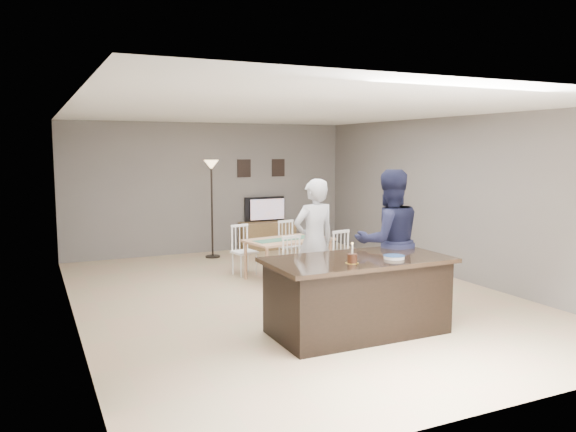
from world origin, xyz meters
name	(u,v)px	position (x,y,z in m)	size (l,w,h in m)	color
floor	(292,296)	(0.00, 0.00, 0.00)	(8.00, 8.00, 0.00)	tan
room_shell	(292,183)	(0.00, 0.00, 1.68)	(8.00, 8.00, 8.00)	slate
kitchen_island	(357,295)	(0.00, -1.80, 0.45)	(2.15, 1.10, 0.90)	black
tv_console	(267,235)	(1.20, 3.77, 0.30)	(1.20, 0.40, 0.60)	brown
television	(266,209)	(1.20, 3.84, 0.86)	(0.91, 0.12, 0.53)	black
tv_screen_glow	(268,209)	(1.20, 3.76, 0.87)	(0.78, 0.78, 0.00)	orange
picture_frames	(261,168)	(1.15, 3.98, 1.75)	(1.10, 0.02, 0.38)	black
doorway	(92,256)	(-2.99, -2.30, 1.26)	(0.00, 2.10, 2.65)	black
woman	(314,242)	(0.13, -0.45, 0.88)	(0.64, 0.42, 1.76)	#B3B3B8
man	(389,242)	(0.82, -1.25, 0.95)	(0.93, 0.72, 1.90)	#161831
birthday_cake	(352,258)	(-0.22, -2.02, 0.95)	(0.15, 0.15, 0.23)	yellow
plate_stack	(394,257)	(0.36, -2.01, 0.92)	(0.25, 0.25, 0.04)	white
dining_table	(288,246)	(0.46, 1.10, 0.55)	(1.61, 1.81, 0.87)	tan
floor_lamp	(212,182)	(-0.16, 3.39, 1.51)	(0.29, 0.29, 1.95)	black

